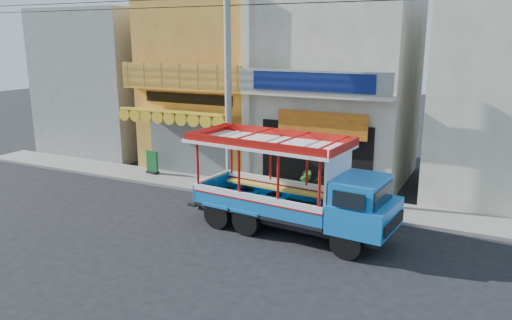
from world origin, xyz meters
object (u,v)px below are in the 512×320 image
at_px(green_sign, 152,164).
at_px(potted_plant_b, 305,185).
at_px(potted_plant_a, 333,187).
at_px(utility_pole, 231,68).
at_px(songthaew_truck, 304,190).
at_px(potted_plant_c, 321,188).

relative_size(green_sign, potted_plant_b, 0.95).
bearing_deg(potted_plant_a, utility_pole, 137.84).
xyz_separation_m(utility_pole, potted_plant_a, (3.87, 0.80, -4.38)).
xyz_separation_m(green_sign, potted_plant_a, (8.60, -0.17, 0.09)).
bearing_deg(songthaew_truck, utility_pole, 146.84).
bearing_deg(potted_plant_c, potted_plant_b, -57.82).
bearing_deg(potted_plant_b, potted_plant_c, -136.75).
distance_m(songthaew_truck, potted_plant_b, 3.58).
distance_m(utility_pole, potted_plant_b, 5.23).
relative_size(songthaew_truck, potted_plant_a, 6.58).
height_order(utility_pole, potted_plant_c, utility_pole).
bearing_deg(utility_pole, green_sign, 168.41).
distance_m(potted_plant_a, potted_plant_c, 0.46).
xyz_separation_m(songthaew_truck, green_sign, (-8.76, 3.60, -0.97)).
relative_size(green_sign, potted_plant_a, 0.98).
relative_size(songthaew_truck, potted_plant_c, 6.53).
bearing_deg(utility_pole, potted_plant_b, 12.54).
bearing_deg(potted_plant_c, green_sign, -51.33).
bearing_deg(potted_plant_c, potted_plant_a, 170.56).
height_order(utility_pole, potted_plant_a, utility_pole).
bearing_deg(utility_pole, songthaew_truck, -33.16).
bearing_deg(potted_plant_c, songthaew_truck, 51.17).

